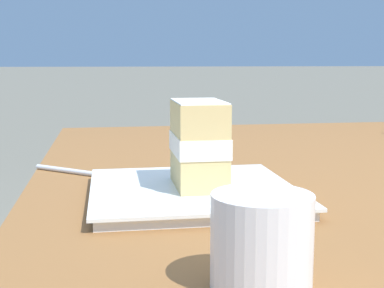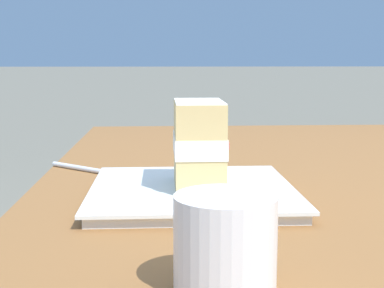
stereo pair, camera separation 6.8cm
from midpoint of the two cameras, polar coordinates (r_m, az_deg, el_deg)
name	(u,v)px [view 2 (the right image)]	position (r m, az deg, el deg)	size (l,w,h in m)	color
dessert_plate	(192,192)	(0.69, 2.82, -5.12)	(0.26, 0.26, 0.02)	white
cake_slice	(199,144)	(0.68, 3.61, -0.02)	(0.11, 0.07, 0.11)	#E0C17A
dessert_fork	(95,171)	(0.85, -7.91, -2.83)	(0.12, 0.14, 0.01)	silver
coffee_cup	(225,242)	(0.42, 8.24, -10.27)	(0.08, 0.08, 0.08)	white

